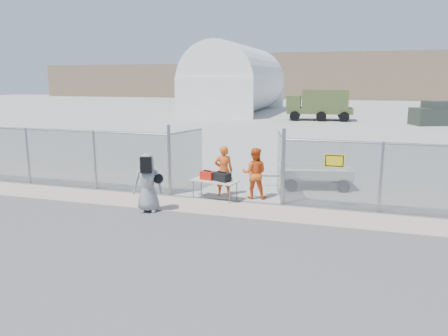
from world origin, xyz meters
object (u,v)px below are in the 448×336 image
(security_worker_left, at_px, (224,171))
(folding_table, at_px, (215,190))
(visitor, at_px, (148,183))
(utility_trailer, at_px, (314,176))
(security_worker_right, at_px, (254,173))

(security_worker_left, bearing_deg, folding_table, 62.88)
(folding_table, bearing_deg, security_worker_left, 88.88)
(visitor, height_order, utility_trailer, visitor)
(folding_table, xyz_separation_m, security_worker_left, (0.13, 0.59, 0.55))
(security_worker_right, relative_size, visitor, 0.97)
(security_worker_left, height_order, utility_trailer, security_worker_left)
(security_worker_right, bearing_deg, security_worker_left, -12.95)
(visitor, relative_size, utility_trailer, 0.53)
(utility_trailer, bearing_deg, security_worker_right, -142.91)
(folding_table, height_order, utility_trailer, utility_trailer)
(visitor, bearing_deg, folding_table, 32.18)
(folding_table, distance_m, security_worker_left, 0.82)
(folding_table, distance_m, visitor, 2.52)
(security_worker_right, bearing_deg, visitor, 31.76)
(folding_table, relative_size, visitor, 0.87)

